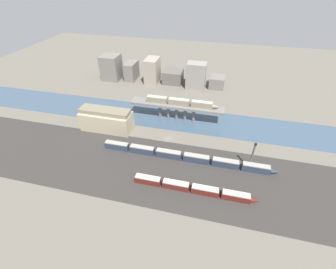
{
  "coord_description": "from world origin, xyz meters",
  "views": [
    {
      "loc": [
        22.27,
        -94.55,
        76.38
      ],
      "look_at": [
        0.0,
        -1.56,
        3.96
      ],
      "focal_mm": 24.0,
      "sensor_mm": 36.0,
      "label": 1
    }
  ],
  "objects": [
    {
      "name": "city_block_left",
      "position": [
        -48.49,
        72.1,
        6.89
      ],
      "size": [
        8.09,
        15.51,
        13.77
      ],
      "primitive_type": "cube",
      "color": "slate",
      "rests_on": "ground"
    },
    {
      "name": "railbed_yard",
      "position": [
        0.0,
        -24.0,
        0.0
      ],
      "size": [
        280.0,
        42.0,
        0.01
      ],
      "primitive_type": "cube",
      "color": "#33302D",
      "rests_on": "ground"
    },
    {
      "name": "signal_tower",
      "position": [
        41.79,
        -12.9,
        7.46
      ],
      "size": [
        1.0,
        0.85,
        14.95
      ],
      "color": "#4C4C51",
      "rests_on": "ground"
    },
    {
      "name": "bridge",
      "position": [
        0.0,
        20.89,
        8.07
      ],
      "size": [
        56.01,
        7.46,
        9.91
      ],
      "color": "slate",
      "rests_on": "ground"
    },
    {
      "name": "city_block_far_right",
      "position": [
        5.2,
        67.7,
        9.65
      ],
      "size": [
        14.34,
        10.05,
        19.3
      ],
      "primitive_type": "cube",
      "color": "gray",
      "rests_on": "ground"
    },
    {
      "name": "city_block_right",
      "position": [
        -13.88,
        73.88,
        4.88
      ],
      "size": [
        15.05,
        15.46,
        9.76
      ],
      "primitive_type": "cube",
      "color": "#605B56",
      "rests_on": "ground"
    },
    {
      "name": "train_on_bridge",
      "position": [
        2.83,
        20.89,
        11.77
      ],
      "size": [
        43.71,
        3.0,
        3.8
      ],
      "color": "gray",
      "rests_on": "bridge"
    },
    {
      "name": "ground_plane",
      "position": [
        0.0,
        0.0,
        0.0
      ],
      "size": [
        400.0,
        400.0,
        0.0
      ],
      "primitive_type": "plane",
      "color": "#666056"
    },
    {
      "name": "river_water",
      "position": [
        0.0,
        20.89,
        0.0
      ],
      "size": [
        320.0,
        26.23,
        0.01
      ],
      "primitive_type": "cube",
      "color": "#3D5166",
      "rests_on": "ground"
    },
    {
      "name": "city_block_far_left",
      "position": [
        -64.29,
        68.48,
        9.73
      ],
      "size": [
        14.19,
        14.22,
        19.46
      ],
      "primitive_type": "cube",
      "color": "slate",
      "rests_on": "ground"
    },
    {
      "name": "city_block_tall",
      "position": [
        21.04,
        72.52,
        4.27
      ],
      "size": [
        11.13,
        12.9,
        8.54
      ],
      "primitive_type": "cube",
      "color": "slate",
      "rests_on": "ground"
    },
    {
      "name": "warehouse_building",
      "position": [
        -36.55,
        0.99,
        6.21
      ],
      "size": [
        28.97,
        11.04,
        13.06
      ],
      "color": "tan",
      "rests_on": "ground"
    },
    {
      "name": "train_yard_mid",
      "position": [
        11.77,
        -14.4,
        1.92
      ],
      "size": [
        85.5,
        2.97,
        3.92
      ],
      "color": "#2D384C",
      "rests_on": "ground"
    },
    {
      "name": "train_yard_near",
      "position": [
        18.59,
        -32.5,
        1.67
      ],
      "size": [
        52.6,
        3.03,
        3.42
      ],
      "color": "#5B1E19",
      "rests_on": "ground"
    },
    {
      "name": "city_block_center",
      "position": [
        -30.14,
        70.55,
        9.39
      ],
      "size": [
        10.03,
        15.34,
        18.79
      ],
      "primitive_type": "cube",
      "color": "gray",
      "rests_on": "ground"
    }
  ]
}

